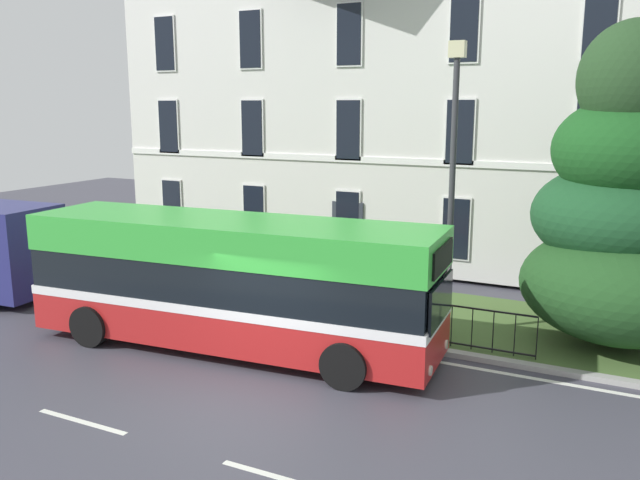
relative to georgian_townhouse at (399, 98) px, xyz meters
The scene contains 7 objects.
ground_plane 15.21m from the georgian_townhouse, 81.10° to the right, with size 60.00×56.00×0.18m.
georgian_townhouse is the anchor object (origin of this frame).
iron_verge_railing 11.53m from the georgian_townhouse, 90.00° to the right, with size 13.87×0.04×0.97m.
evergreen_tree 12.12m from the georgian_townhouse, 45.28° to the right, with size 4.39×4.48×7.12m.
single_decker_bus 13.03m from the georgian_townhouse, 87.35° to the right, with size 9.61×3.09×2.98m.
street_lamp_post 10.77m from the georgian_townhouse, 63.54° to the right, with size 0.36×0.24×6.71m.
litter_bin 10.74m from the georgian_townhouse, 95.04° to the right, with size 0.55×0.55×1.16m.
Camera 1 is at (6.48, -9.52, 5.47)m, focal length 36.99 mm.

